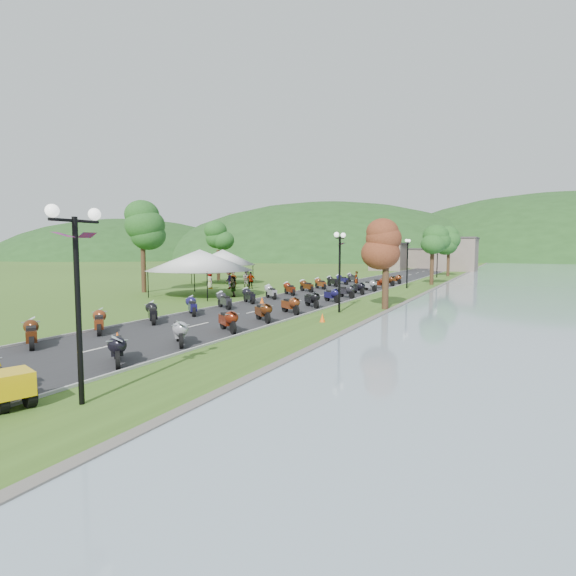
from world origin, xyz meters
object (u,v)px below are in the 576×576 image
at_px(pedestrian_b, 246,287).
at_px(pedestrian_a, 234,290).
at_px(vendor_tent_main, 200,273).
at_px(streetlamp_near, 78,308).
at_px(pedestrian_c, 229,289).

bearing_deg(pedestrian_b, pedestrian_a, 108.00).
height_order(vendor_tent_main, pedestrian_a, vendor_tent_main).
height_order(streetlamp_near, pedestrian_b, streetlamp_near).
relative_size(pedestrian_b, pedestrian_c, 0.90).
bearing_deg(pedestrian_c, streetlamp_near, -24.59).
xyz_separation_m(pedestrian_b, pedestrian_c, (-0.28, -2.87, 0.00)).
bearing_deg(streetlamp_near, pedestrian_c, 117.96).
relative_size(vendor_tent_main, pedestrian_a, 3.23).
distance_m(pedestrian_a, pedestrian_b, 4.35).
distance_m(streetlamp_near, pedestrian_b, 36.84).
bearing_deg(pedestrian_a, streetlamp_near, -115.59).
xyz_separation_m(vendor_tent_main, pedestrian_c, (-1.78, 6.96, -2.00)).
bearing_deg(pedestrian_b, streetlamp_near, 117.86).
height_order(vendor_tent_main, pedestrian_c, vendor_tent_main).
bearing_deg(pedestrian_c, vendor_tent_main, -38.18).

